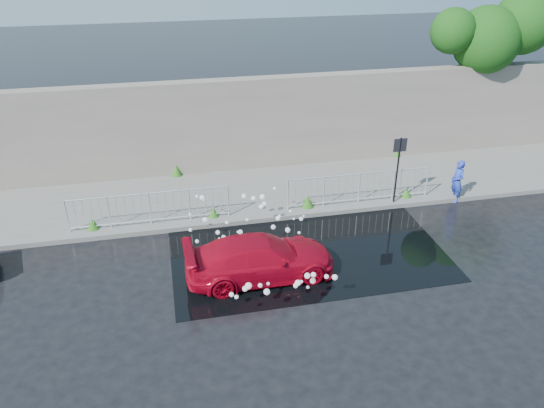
{
  "coord_description": "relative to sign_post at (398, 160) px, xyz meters",
  "views": [
    {
      "loc": [
        -3.32,
        -11.88,
        8.63
      ],
      "look_at": [
        -0.28,
        2.26,
        1.0
      ],
      "focal_mm": 35.0,
      "sensor_mm": 36.0,
      "label": 1
    }
  ],
  "objects": [
    {
      "name": "sign_post",
      "position": [
        0.0,
        0.0,
        0.0
      ],
      "size": [
        0.45,
        0.06,
        2.5
      ],
      "color": "black",
      "rests_on": "ground"
    },
    {
      "name": "water_spray",
      "position": [
        -5.1,
        -2.35,
        -1.01
      ],
      "size": [
        3.55,
        5.17,
        0.93
      ],
      "color": "white",
      "rests_on": "ground"
    },
    {
      "name": "weeds",
      "position": [
        -4.49,
        1.44,
        -1.39
      ],
      "size": [
        12.17,
        3.93,
        0.43
      ],
      "color": "#1C4612",
      "rests_on": "pavement"
    },
    {
      "name": "puddle",
      "position": [
        -3.7,
        -2.1,
        -1.72
      ],
      "size": [
        8.0,
        5.0,
        0.01
      ],
      "primitive_type": "cube",
      "color": "black",
      "rests_on": "ground"
    },
    {
      "name": "tree",
      "position": [
        5.66,
        4.31,
        3.12
      ],
      "size": [
        5.12,
        2.67,
        6.43
      ],
      "color": "#332114",
      "rests_on": "ground"
    },
    {
      "name": "pavement",
      "position": [
        -4.2,
        1.9,
        -1.65
      ],
      "size": [
        30.0,
        4.0,
        0.15
      ],
      "primitive_type": "cube",
      "color": "#5C5B57",
      "rests_on": "ground"
    },
    {
      "name": "retaining_wall",
      "position": [
        -4.2,
        4.1,
        0.18
      ],
      "size": [
        30.0,
        0.6,
        3.5
      ],
      "primitive_type": "cube",
      "color": "#696058",
      "rests_on": "pavement"
    },
    {
      "name": "person",
      "position": [
        2.26,
        -0.1,
        -0.96
      ],
      "size": [
        0.37,
        0.56,
        1.52
      ],
      "primitive_type": "imported",
      "rotation": [
        0.0,
        0.0,
        -1.55
      ],
      "color": "#2338B1",
      "rests_on": "ground"
    },
    {
      "name": "railing_left",
      "position": [
        -8.2,
        0.25,
        -0.99
      ],
      "size": [
        5.05,
        0.05,
        1.1
      ],
      "color": "silver",
      "rests_on": "pavement"
    },
    {
      "name": "ground",
      "position": [
        -4.2,
        -3.1,
        -1.72
      ],
      "size": [
        90.0,
        90.0,
        0.0
      ],
      "primitive_type": "plane",
      "color": "black",
      "rests_on": "ground"
    },
    {
      "name": "railing_right",
      "position": [
        -1.2,
        0.25,
        -0.99
      ],
      "size": [
        5.05,
        0.05,
        1.1
      ],
      "color": "silver",
      "rests_on": "pavement"
    },
    {
      "name": "red_car",
      "position": [
        -5.29,
        -3.11,
        -1.13
      ],
      "size": [
        4.15,
        1.81,
        1.19
      ],
      "primitive_type": "imported",
      "rotation": [
        0.0,
        0.0,
        1.61
      ],
      "color": "#A5061B",
      "rests_on": "ground"
    },
    {
      "name": "curb",
      "position": [
        -4.2,
        -0.1,
        -1.64
      ],
      "size": [
        30.0,
        0.25,
        0.16
      ],
      "primitive_type": "cube",
      "color": "#5C5B57",
      "rests_on": "ground"
    }
  ]
}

